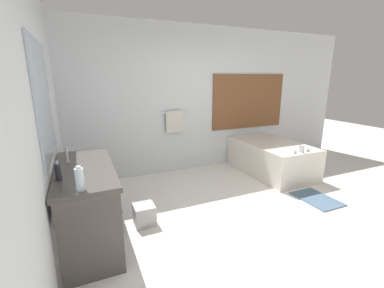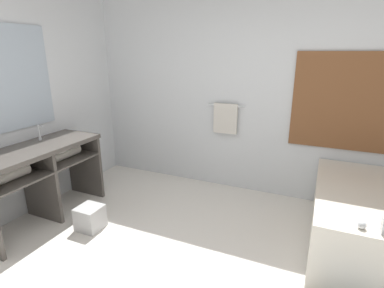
{
  "view_description": "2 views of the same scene",
  "coord_description": "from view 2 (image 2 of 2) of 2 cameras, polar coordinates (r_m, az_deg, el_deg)",
  "views": [
    {
      "loc": [
        -1.88,
        -2.28,
        1.78
      ],
      "look_at": [
        -0.37,
        1.16,
        0.79
      ],
      "focal_mm": 24.0,
      "sensor_mm": 36.0,
      "label": 1
    },
    {
      "loc": [
        0.86,
        -1.57,
        1.84
      ],
      "look_at": [
        -0.36,
        1.2,
        0.89
      ],
      "focal_mm": 28.0,
      "sensor_mm": 36.0,
      "label": 2
    }
  ],
  "objects": [
    {
      "name": "wall_back_with_blinds",
      "position": [
        3.92,
        11.83,
        9.79
      ],
      "size": [
        7.4,
        0.13,
        2.7
      ],
      "color": "silver",
      "rests_on": "ground_plane"
    },
    {
      "name": "waste_bin",
      "position": [
        3.48,
        -18.83,
        -13.13
      ],
      "size": [
        0.25,
        0.25,
        0.25
      ],
      "color": "#B2B2B2",
      "rests_on": "ground_plane"
    },
    {
      "name": "sink_faucet",
      "position": [
        3.82,
        -27.05,
        1.93
      ],
      "size": [
        0.09,
        0.04,
        0.18
      ],
      "color": "silver",
      "rests_on": "vanity_counter"
    },
    {
      "name": "bathtub",
      "position": [
        3.36,
        30.32,
        -12.0
      ],
      "size": [
        0.94,
        1.61,
        0.7
      ],
      "color": "silver",
      "rests_on": "ground_plane"
    },
    {
      "name": "vanity_counter",
      "position": [
        3.68,
        -27.02,
        -3.86
      ],
      "size": [
        0.58,
        1.41,
        0.86
      ],
      "color": "#4C4742",
      "rests_on": "ground_plane"
    }
  ]
}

